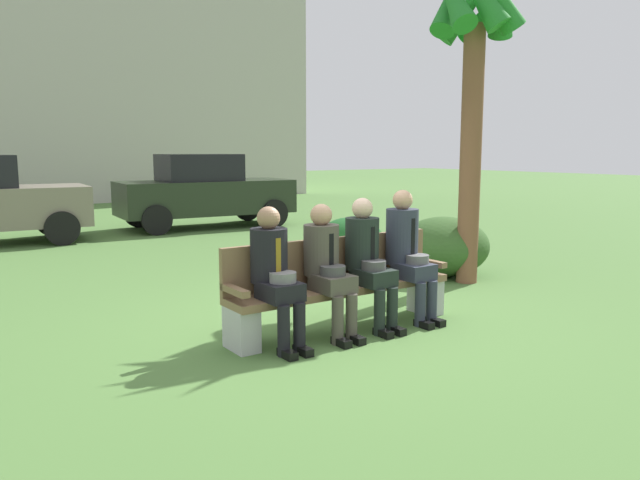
{
  "coord_description": "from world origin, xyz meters",
  "views": [
    {
      "loc": [
        -3.6,
        -5.04,
        1.77
      ],
      "look_at": [
        -0.05,
        0.11,
        0.85
      ],
      "focal_mm": 34.5,
      "sensor_mm": 36.0,
      "label": 1
    }
  ],
  "objects_px": {
    "shrub_near_bench": "(443,246)",
    "parked_car_far": "(204,191)",
    "building_backdrop": "(92,32)",
    "seated_man_centerleft": "(327,263)",
    "seated_man_rightmost": "(408,249)",
    "palm_tree_tall": "(475,33)",
    "park_bench": "(339,285)",
    "seated_man_centerright": "(368,256)",
    "shrub_mid_lawn": "(350,238)",
    "seated_man_leftmost": "(275,270)"
  },
  "relations": [
    {
      "from": "seated_man_centerleft",
      "to": "building_backdrop",
      "type": "height_order",
      "value": "building_backdrop"
    },
    {
      "from": "park_bench",
      "to": "palm_tree_tall",
      "type": "bearing_deg",
      "value": 15.8
    },
    {
      "from": "park_bench",
      "to": "shrub_near_bench",
      "type": "bearing_deg",
      "value": 24.6
    },
    {
      "from": "seated_man_centerright",
      "to": "shrub_mid_lawn",
      "type": "bearing_deg",
      "value": 55.12
    },
    {
      "from": "palm_tree_tall",
      "to": "building_backdrop",
      "type": "xyz_separation_m",
      "value": [
        0.32,
        19.16,
        2.95
      ]
    },
    {
      "from": "park_bench",
      "to": "shrub_mid_lawn",
      "type": "height_order",
      "value": "park_bench"
    },
    {
      "from": "building_backdrop",
      "to": "seated_man_centerleft",
      "type": "bearing_deg",
      "value": -99.25
    },
    {
      "from": "seated_man_rightmost",
      "to": "shrub_near_bench",
      "type": "xyz_separation_m",
      "value": [
        1.97,
        1.39,
        -0.33
      ]
    },
    {
      "from": "shrub_mid_lawn",
      "to": "seated_man_centerleft",
      "type": "bearing_deg",
      "value": -130.35
    },
    {
      "from": "seated_man_centerright",
      "to": "shrub_near_bench",
      "type": "height_order",
      "value": "seated_man_centerright"
    },
    {
      "from": "building_backdrop",
      "to": "park_bench",
      "type": "bearing_deg",
      "value": -98.62
    },
    {
      "from": "seated_man_rightmost",
      "to": "parked_car_far",
      "type": "distance_m",
      "value": 8.56
    },
    {
      "from": "park_bench",
      "to": "seated_man_leftmost",
      "type": "xyz_separation_m",
      "value": [
        -0.82,
        -0.14,
        0.27
      ]
    },
    {
      "from": "seated_man_centerright",
      "to": "shrub_mid_lawn",
      "type": "relative_size",
      "value": 1.19
    },
    {
      "from": "seated_man_centerleft",
      "to": "shrub_mid_lawn",
      "type": "relative_size",
      "value": 1.16
    },
    {
      "from": "seated_man_centerleft",
      "to": "seated_man_rightmost",
      "type": "bearing_deg",
      "value": 0.52
    },
    {
      "from": "seated_man_leftmost",
      "to": "seated_man_centerleft",
      "type": "distance_m",
      "value": 0.57
    },
    {
      "from": "shrub_near_bench",
      "to": "parked_car_far",
      "type": "relative_size",
      "value": 0.34
    },
    {
      "from": "park_bench",
      "to": "building_backdrop",
      "type": "bearing_deg",
      "value": 81.38
    },
    {
      "from": "park_bench",
      "to": "seated_man_rightmost",
      "type": "height_order",
      "value": "seated_man_rightmost"
    },
    {
      "from": "seated_man_rightmost",
      "to": "parked_car_far",
      "type": "relative_size",
      "value": 0.34
    },
    {
      "from": "parked_car_far",
      "to": "seated_man_rightmost",
      "type": "bearing_deg",
      "value": -99.92
    },
    {
      "from": "seated_man_centerleft",
      "to": "parked_car_far",
      "type": "xyz_separation_m",
      "value": [
        2.51,
        8.44,
        0.13
      ]
    },
    {
      "from": "seated_man_rightmost",
      "to": "shrub_near_bench",
      "type": "relative_size",
      "value": 1.01
    },
    {
      "from": "seated_man_centerright",
      "to": "shrub_mid_lawn",
      "type": "xyz_separation_m",
      "value": [
        2.26,
        3.24,
        -0.38
      ]
    },
    {
      "from": "seated_man_centerleft",
      "to": "seated_man_centerright",
      "type": "bearing_deg",
      "value": 0.43
    },
    {
      "from": "seated_man_leftmost",
      "to": "seated_man_centerleft",
      "type": "xyz_separation_m",
      "value": [
        0.57,
        -0.0,
        -0.0
      ]
    },
    {
      "from": "shrub_near_bench",
      "to": "parked_car_far",
      "type": "bearing_deg",
      "value": 94.01
    },
    {
      "from": "shrub_mid_lawn",
      "to": "building_backdrop",
      "type": "distance_m",
      "value": 17.82
    },
    {
      "from": "shrub_mid_lawn",
      "to": "building_backdrop",
      "type": "xyz_separation_m",
      "value": [
        0.51,
        16.82,
        5.86
      ]
    },
    {
      "from": "shrub_near_bench",
      "to": "building_backdrop",
      "type": "bearing_deg",
      "value": 89.18
    },
    {
      "from": "seated_man_centerright",
      "to": "seated_man_rightmost",
      "type": "bearing_deg",
      "value": 0.6
    },
    {
      "from": "seated_man_rightmost",
      "to": "shrub_mid_lawn",
      "type": "height_order",
      "value": "seated_man_rightmost"
    },
    {
      "from": "seated_man_leftmost",
      "to": "seated_man_centerright",
      "type": "bearing_deg",
      "value": 0.17
    },
    {
      "from": "seated_man_leftmost",
      "to": "building_backdrop",
      "type": "relative_size",
      "value": 0.08
    },
    {
      "from": "park_bench",
      "to": "palm_tree_tall",
      "type": "relative_size",
      "value": 0.56
    },
    {
      "from": "park_bench",
      "to": "shrub_mid_lawn",
      "type": "relative_size",
      "value": 2.25
    },
    {
      "from": "seated_man_centerright",
      "to": "palm_tree_tall",
      "type": "bearing_deg",
      "value": 20.17
    },
    {
      "from": "shrub_near_bench",
      "to": "shrub_mid_lawn",
      "type": "relative_size",
      "value": 1.23
    },
    {
      "from": "palm_tree_tall",
      "to": "shrub_near_bench",
      "type": "xyz_separation_m",
      "value": [
        0.05,
        0.5,
        -2.84
      ]
    },
    {
      "from": "seated_man_leftmost",
      "to": "parked_car_far",
      "type": "distance_m",
      "value": 8.99
    },
    {
      "from": "seated_man_centerright",
      "to": "seated_man_leftmost",
      "type": "bearing_deg",
      "value": -179.83
    },
    {
      "from": "seated_man_centerleft",
      "to": "building_backdrop",
      "type": "distance_m",
      "value": 21.06
    },
    {
      "from": "palm_tree_tall",
      "to": "parked_car_far",
      "type": "xyz_separation_m",
      "value": [
        -0.45,
        7.54,
        -2.42
      ]
    },
    {
      "from": "park_bench",
      "to": "seated_man_centerleft",
      "type": "height_order",
      "value": "seated_man_centerleft"
    },
    {
      "from": "seated_man_leftmost",
      "to": "seated_man_rightmost",
      "type": "xyz_separation_m",
      "value": [
        1.61,
        0.01,
        0.04
      ]
    },
    {
      "from": "seated_man_leftmost",
      "to": "seated_man_rightmost",
      "type": "height_order",
      "value": "seated_man_rightmost"
    },
    {
      "from": "park_bench",
      "to": "parked_car_far",
      "type": "relative_size",
      "value": 0.61
    },
    {
      "from": "seated_man_rightmost",
      "to": "parked_car_far",
      "type": "xyz_separation_m",
      "value": [
        1.47,
        8.44,
        0.09
      ]
    },
    {
      "from": "park_bench",
      "to": "seated_man_centerright",
      "type": "bearing_deg",
      "value": -28.66
    }
  ]
}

